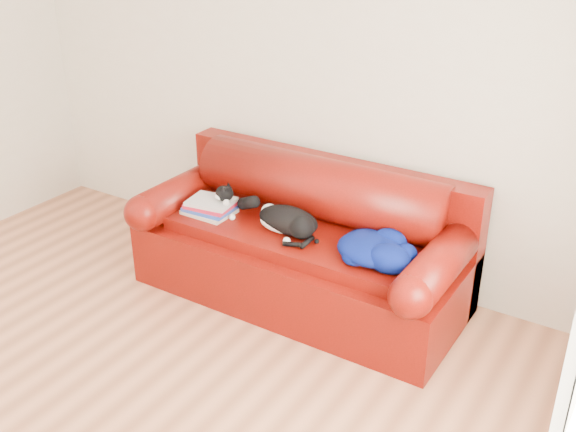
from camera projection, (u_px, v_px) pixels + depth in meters
The scene contains 7 objects.
ground at pixel (87, 404), 3.51m from camera, with size 4.50×4.50×0.00m, color #91563A.
room_shell at pixel (58, 94), 2.74m from camera, with size 4.52×4.02×2.61m.
sofa_base at pixel (300, 264), 4.35m from camera, with size 2.10×0.90×0.50m.
sofa_back at pixel (320, 208), 4.41m from camera, with size 2.10×1.01×0.88m.
book_stack at pixel (210, 207), 4.41m from camera, with size 0.32×0.26×0.10m.
cat at pixel (287, 221), 4.15m from camera, with size 0.55×0.35×0.21m.
blanket at pixel (375, 248), 3.86m from camera, with size 0.51×0.45×0.16m.
Camera 1 is at (2.35, -1.75, 2.41)m, focal length 42.00 mm.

